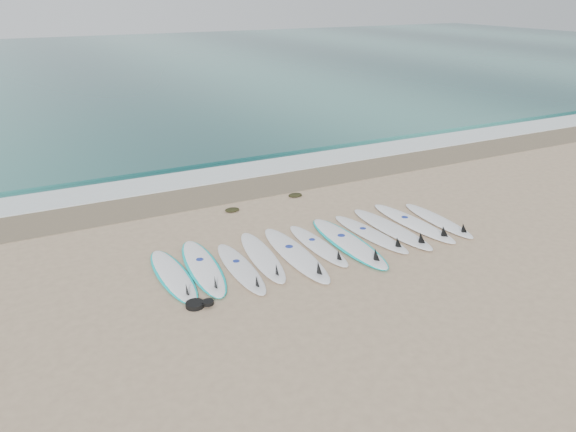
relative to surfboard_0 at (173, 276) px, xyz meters
name	(u,v)px	position (x,y,z in m)	size (l,w,h in m)	color
ground	(319,246)	(3.11, -0.07, -0.05)	(120.00, 120.00, 0.00)	tan
ocean	(78,67)	(3.11, 32.43, -0.03)	(120.00, 55.00, 0.03)	#26635F
wet_sand_band	(241,189)	(3.11, 4.03, -0.04)	(120.00, 1.80, 0.01)	brown
foam_band	(222,174)	(3.11, 5.43, -0.03)	(120.00, 1.40, 0.04)	silver
wave_crest	(205,160)	(3.11, 6.93, 0.00)	(120.00, 1.00, 0.10)	#26635F
surfboard_0	(173,276)	(0.00, 0.00, 0.00)	(0.58, 2.39, 0.30)	white
surfboard_1	(203,267)	(0.61, 0.05, 0.00)	(0.88, 2.62, 0.33)	white
surfboard_2	(242,269)	(1.23, -0.34, 0.01)	(0.60, 2.36, 0.30)	silver
surfboard_3	(263,257)	(1.81, -0.09, 0.01)	(0.82, 2.50, 0.31)	white
surfboard_4	(297,255)	(2.44, -0.32, 0.02)	(0.71, 2.83, 0.36)	white
surfboard_5	(319,246)	(3.07, -0.14, 0.01)	(0.49, 2.29, 0.29)	white
surfboard_6	(349,243)	(3.70, -0.31, 0.01)	(0.78, 2.86, 0.36)	white
surfboard_7	(372,234)	(4.38, -0.17, 0.01)	(0.69, 2.45, 0.31)	white
surfboard_8	(393,229)	(4.96, -0.17, 0.01)	(0.64, 2.68, 0.34)	white
surfboard_9	(415,223)	(5.60, -0.13, 0.01)	(0.66, 2.69, 0.34)	white
surfboard_10	(439,221)	(6.22, -0.26, 0.01)	(0.57, 2.35, 0.30)	white
seaweed_near	(232,210)	(2.26, 2.63, -0.01)	(0.36, 0.28, 0.07)	black
seaweed_far	(295,195)	(4.11, 2.84, -0.01)	(0.37, 0.29, 0.07)	black
leash_coil	(198,304)	(0.06, -1.19, 0.00)	(0.46, 0.36, 0.11)	black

